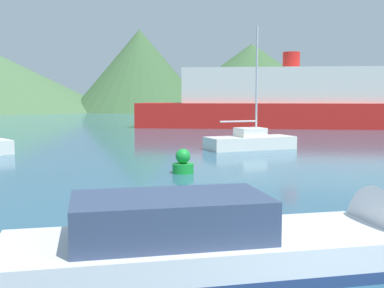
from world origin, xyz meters
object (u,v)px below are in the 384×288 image
sailboat_inner (250,141)px  motorboat_near (247,246)px  ferry_distant (290,102)px  buoy_marker (183,163)px

sailboat_inner → motorboat_near: bearing=-118.9°
sailboat_inner → ferry_distant: bearing=50.5°
motorboat_near → sailboat_inner: bearing=70.8°
sailboat_inner → buoy_marker: size_ratio=7.27×
motorboat_near → buoy_marker: bearing=84.8°
motorboat_near → buoy_marker: motorboat_near is taller
motorboat_near → sailboat_inner: size_ratio=1.13×
ferry_distant → buoy_marker: bearing=-102.9°
sailboat_inner → buoy_marker: sailboat_inner is taller
ferry_distant → buoy_marker: size_ratio=32.11×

